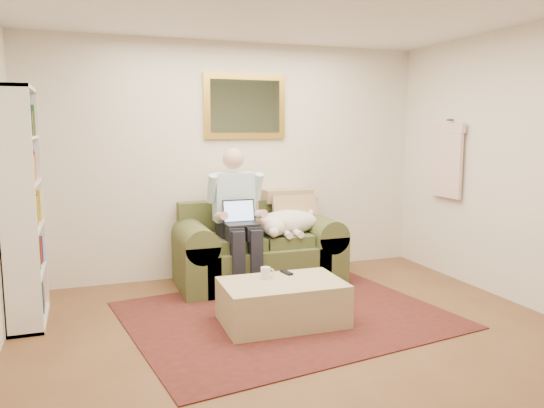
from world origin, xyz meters
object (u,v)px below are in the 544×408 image
sofa (258,256)px  bookshelf (22,207)px  ottoman (282,303)px  coffee_mug (266,273)px  sleeping_dog (288,222)px  laptop (240,218)px  seated_man (239,220)px

sofa → bookshelf: 2.38m
ottoman → coffee_mug: (-0.10, 0.13, 0.24)m
sleeping_dog → laptop: bearing=-166.4°
sleeping_dog → coffee_mug: size_ratio=7.13×
laptop → coffee_mug: bearing=-92.0°
laptop → bookshelf: (-1.97, -0.20, 0.24)m
sofa → sleeping_dog: (0.31, -0.09, 0.36)m
coffee_mug → laptop: bearing=88.0°
sofa → seated_man: (-0.26, -0.16, 0.43)m
sofa → laptop: size_ratio=5.15×
coffee_mug → sleeping_dog: bearing=59.2°
coffee_mug → sofa: bearing=75.2°
seated_man → sleeping_dog: bearing=7.1°
laptop → bookshelf: bookshelf is taller
sofa → bookshelf: bearing=-169.1°
laptop → coffee_mug: (-0.03, -0.87, -0.34)m
sleeping_dog → bookshelf: bearing=-172.4°
laptop → bookshelf: bearing=-174.1°
sofa → coffee_mug: 1.14m
sofa → seated_man: size_ratio=1.19×
sleeping_dog → ottoman: sleeping_dog is taller
laptop → ottoman: size_ratio=0.33×
seated_man → laptop: bearing=-90.0°
bookshelf → ottoman: bearing=-21.3°
laptop → bookshelf: size_ratio=0.17×
ottoman → coffee_mug: bearing=127.6°
seated_man → bookshelf: 2.01m
seated_man → ottoman: size_ratio=1.43×
bookshelf → seated_man: bearing=7.8°
laptop → ottoman: (0.07, -1.00, -0.58)m
sleeping_dog → ottoman: size_ratio=0.70×
coffee_mug → bookshelf: bookshelf is taller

